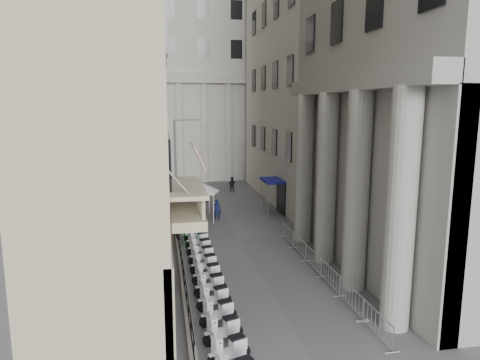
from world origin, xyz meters
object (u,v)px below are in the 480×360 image
(street_lamp, at_px, (179,160))
(pedestrian_a, at_px, (217,210))
(pedestrian_b, at_px, (232,184))
(security_tent, at_px, (193,185))
(info_kiosk, at_px, (179,229))

(street_lamp, xyz_separation_m, pedestrian_a, (2.93, -1.01, -4.02))
(pedestrian_a, bearing_deg, pedestrian_b, -89.79)
(security_tent, distance_m, info_kiosk, 6.53)
(security_tent, bearing_deg, street_lamp, 161.19)
(security_tent, relative_size, pedestrian_a, 2.40)
(pedestrian_a, height_order, pedestrian_b, pedestrian_a)
(info_kiosk, bearing_deg, pedestrian_b, 60.45)
(security_tent, xyz_separation_m, pedestrian_b, (5.01, 10.95, -2.05))
(street_lamp, relative_size, pedestrian_a, 4.65)
(info_kiosk, height_order, pedestrian_b, info_kiosk)
(info_kiosk, height_order, pedestrian_a, info_kiosk)
(street_lamp, distance_m, info_kiosk, 7.54)
(security_tent, distance_m, pedestrian_a, 2.82)
(security_tent, bearing_deg, pedestrian_b, 65.42)
(pedestrian_a, xyz_separation_m, pedestrian_b, (3.14, 11.60, -0.05))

